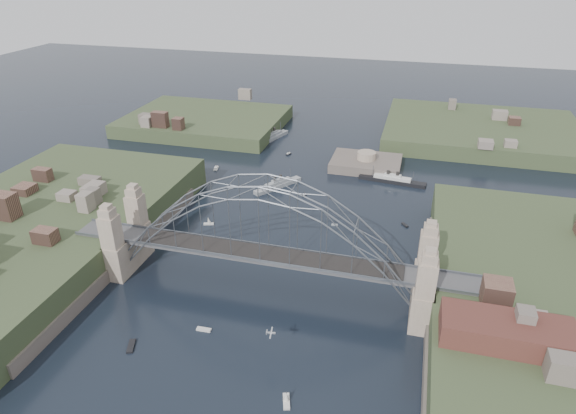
# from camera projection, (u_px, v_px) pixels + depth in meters

# --- Properties ---
(ground) EXTENTS (500.00, 500.00, 0.00)m
(ground) POSITION_uv_depth(u_px,v_px,m) (266.00, 287.00, 104.32)
(ground) COLOR black
(ground) RESTS_ON ground
(bridge) EXTENTS (84.00, 13.80, 24.60)m
(bridge) POSITION_uv_depth(u_px,v_px,m) (264.00, 237.00, 98.65)
(bridge) COLOR #4F4F52
(bridge) RESTS_ON ground
(shore_west) EXTENTS (50.50, 90.00, 12.00)m
(shore_west) POSITION_uv_depth(u_px,v_px,m) (32.00, 242.00, 116.75)
(shore_west) COLOR #384728
(shore_west) RESTS_ON ground
(shore_east) EXTENTS (50.50, 90.00, 12.00)m
(shore_east) POSITION_uv_depth(u_px,v_px,m) (567.00, 329.00, 90.07)
(shore_east) COLOR #384728
(shore_east) RESTS_ON ground
(headland_nw) EXTENTS (60.00, 45.00, 9.00)m
(headland_nw) POSITION_uv_depth(u_px,v_px,m) (206.00, 126.00, 198.29)
(headland_nw) COLOR #384728
(headland_nw) RESTS_ON ground
(headland_ne) EXTENTS (70.00, 55.00, 9.50)m
(headland_ne) POSITION_uv_depth(u_px,v_px,m) (481.00, 136.00, 186.59)
(headland_ne) COLOR #384728
(headland_ne) RESTS_ON ground
(fort_island) EXTENTS (22.00, 16.00, 9.40)m
(fort_island) POSITION_uv_depth(u_px,v_px,m) (366.00, 169.00, 161.66)
(fort_island) COLOR #5D524A
(fort_island) RESTS_ON ground
(wharf_shed) EXTENTS (20.00, 8.00, 4.00)m
(wharf_shed) POSITION_uv_depth(u_px,v_px,m) (507.00, 332.00, 77.48)
(wharf_shed) COLOR #592D26
(wharf_shed) RESTS_ON shore_east
(naval_cruiser_near) EXTENTS (11.18, 15.10, 5.01)m
(naval_cruiser_near) POSITION_uv_depth(u_px,v_px,m) (278.00, 185.00, 147.82)
(naval_cruiser_near) COLOR #9CA1A5
(naval_cruiser_near) RESTS_ON ground
(naval_cruiser_far) EXTENTS (7.63, 17.08, 5.81)m
(naval_cruiser_far) POSITION_uv_depth(u_px,v_px,m) (273.00, 137.00, 185.19)
(naval_cruiser_far) COLOR #9CA1A5
(naval_cruiser_far) RESTS_ON ground
(ocean_liner) EXTENTS (20.42, 5.21, 4.97)m
(ocean_liner) POSITION_uv_depth(u_px,v_px,m) (392.00, 180.00, 150.98)
(ocean_liner) COLOR black
(ocean_liner) RESTS_ON ground
(aeroplane) EXTENTS (1.61, 2.93, 0.43)m
(aeroplane) POSITION_uv_depth(u_px,v_px,m) (270.00, 333.00, 83.59)
(aeroplane) COLOR silver
(small_boat_a) EXTENTS (2.82, 1.68, 2.38)m
(small_boat_a) POSITION_uv_depth(u_px,v_px,m) (209.00, 222.00, 127.81)
(small_boat_a) COLOR silver
(small_boat_a) RESTS_ON ground
(small_boat_b) EXTENTS (1.64, 0.65, 0.45)m
(small_boat_b) POSITION_uv_depth(u_px,v_px,m) (335.00, 225.00, 127.67)
(small_boat_b) COLOR silver
(small_boat_b) RESTS_ON ground
(small_boat_c) EXTENTS (2.77, 0.99, 0.45)m
(small_boat_c) POSITION_uv_depth(u_px,v_px,m) (204.00, 330.00, 92.51)
(small_boat_c) COLOR silver
(small_boat_c) RESTS_ON ground
(small_boat_d) EXTENTS (1.99, 2.27, 0.45)m
(small_boat_d) POSITION_uv_depth(u_px,v_px,m) (405.00, 225.00, 127.60)
(small_boat_d) COLOR silver
(small_boat_d) RESTS_ON ground
(small_boat_e) EXTENTS (1.80, 3.65, 1.43)m
(small_boat_e) POSITION_uv_depth(u_px,v_px,m) (216.00, 168.00, 160.48)
(small_boat_e) COLOR silver
(small_boat_e) RESTS_ON ground
(small_boat_f) EXTENTS (1.05, 1.52, 1.43)m
(small_boat_f) POSITION_uv_depth(u_px,v_px,m) (304.00, 195.00, 142.78)
(small_boat_f) COLOR silver
(small_boat_f) RESTS_ON ground
(small_boat_g) EXTENTS (1.91, 3.27, 2.38)m
(small_boat_g) POSITION_uv_depth(u_px,v_px,m) (286.00, 399.00, 77.52)
(small_boat_g) COLOR silver
(small_boat_g) RESTS_ON ground
(small_boat_h) EXTENTS (1.63, 2.30, 1.43)m
(small_boat_h) POSITION_uv_depth(u_px,v_px,m) (289.00, 154.00, 171.67)
(small_boat_h) COLOR silver
(small_boat_h) RESTS_ON ground
(small_boat_i) EXTENTS (2.17, 2.69, 0.45)m
(small_boat_i) POSITION_uv_depth(u_px,v_px,m) (422.00, 285.00, 104.91)
(small_boat_i) COLOR silver
(small_boat_i) RESTS_ON ground
(small_boat_j) EXTENTS (2.21, 3.54, 0.45)m
(small_boat_j) POSITION_uv_depth(u_px,v_px,m) (131.00, 346.00, 88.65)
(small_boat_j) COLOR silver
(small_boat_j) RESTS_ON ground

